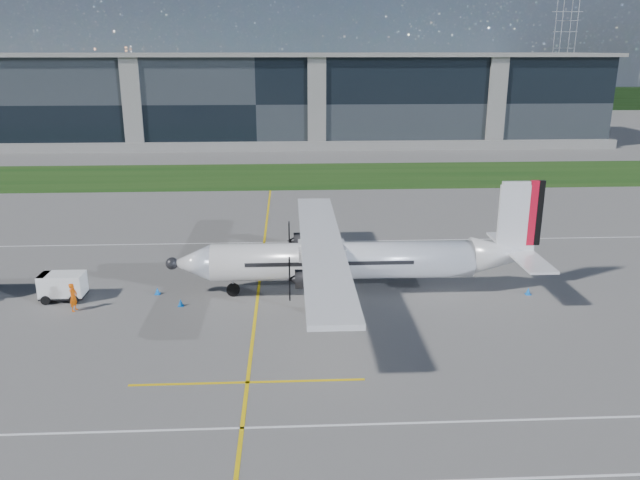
{
  "coord_description": "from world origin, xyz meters",
  "views": [
    {
      "loc": [
        5.28,
        -34.33,
        16.24
      ],
      "look_at": [
        7.39,
        7.62,
        3.35
      ],
      "focal_mm": 35.0,
      "sensor_mm": 36.0,
      "label": 1
    }
  ],
  "objects_px": {
    "baggage_tug": "(63,287)",
    "safety_cone_tail": "(528,291)",
    "ground_crew_person": "(73,295)",
    "safety_cone_stbdwing": "(311,236)",
    "turboprop_aircraft": "(356,239)",
    "pylon_east": "(563,54)",
    "safety_cone_nose_port": "(181,302)",
    "safety_cone_fwd": "(157,291)"
  },
  "relations": [
    {
      "from": "baggage_tug",
      "to": "safety_cone_tail",
      "type": "bearing_deg",
      "value": -1.24
    },
    {
      "from": "ground_crew_person",
      "to": "safety_cone_stbdwing",
      "type": "xyz_separation_m",
      "value": [
        15.92,
        15.1,
        -0.82
      ]
    },
    {
      "from": "turboprop_aircraft",
      "to": "ground_crew_person",
      "type": "height_order",
      "value": "turboprop_aircraft"
    },
    {
      "from": "pylon_east",
      "to": "baggage_tug",
      "type": "xyz_separation_m",
      "value": [
        -95.06,
        -144.34,
        -14.08
      ]
    },
    {
      "from": "baggage_tug",
      "to": "ground_crew_person",
      "type": "xyz_separation_m",
      "value": [
        1.32,
        -1.94,
        0.15
      ]
    },
    {
      "from": "turboprop_aircraft",
      "to": "safety_cone_nose_port",
      "type": "xyz_separation_m",
      "value": [
        -11.74,
        -1.6,
        -3.68
      ]
    },
    {
      "from": "pylon_east",
      "to": "turboprop_aircraft",
      "type": "distance_m",
      "value": 163.09
    },
    {
      "from": "baggage_tug",
      "to": "pylon_east",
      "type": "bearing_deg",
      "value": 56.63
    },
    {
      "from": "safety_cone_nose_port",
      "to": "safety_cone_fwd",
      "type": "xyz_separation_m",
      "value": [
        -1.95,
        2.17,
        0.0
      ]
    },
    {
      "from": "safety_cone_fwd",
      "to": "safety_cone_tail",
      "type": "xyz_separation_m",
      "value": [
        25.61,
        -1.33,
        0.0
      ]
    },
    {
      "from": "ground_crew_person",
      "to": "safety_cone_fwd",
      "type": "xyz_separation_m",
      "value": [
        4.8,
        2.58,
        -0.82
      ]
    },
    {
      "from": "safety_cone_stbdwing",
      "to": "safety_cone_fwd",
      "type": "relative_size",
      "value": 1.0
    },
    {
      "from": "pylon_east",
      "to": "ground_crew_person",
      "type": "relative_size",
      "value": 14.0
    },
    {
      "from": "baggage_tug",
      "to": "safety_cone_tail",
      "type": "relative_size",
      "value": 6.13
    },
    {
      "from": "safety_cone_fwd",
      "to": "turboprop_aircraft",
      "type": "bearing_deg",
      "value": -2.38
    },
    {
      "from": "ground_crew_person",
      "to": "safety_cone_fwd",
      "type": "bearing_deg",
      "value": -50.34
    },
    {
      "from": "safety_cone_stbdwing",
      "to": "safety_cone_tail",
      "type": "relative_size",
      "value": 1.0
    },
    {
      "from": "safety_cone_nose_port",
      "to": "pylon_east",
      "type": "bearing_deg",
      "value": 59.19
    },
    {
      "from": "turboprop_aircraft",
      "to": "safety_cone_tail",
      "type": "distance_m",
      "value": 12.49
    },
    {
      "from": "turboprop_aircraft",
      "to": "ground_crew_person",
      "type": "distance_m",
      "value": 18.82
    },
    {
      "from": "baggage_tug",
      "to": "safety_cone_tail",
      "type": "height_order",
      "value": "baggage_tug"
    },
    {
      "from": "ground_crew_person",
      "to": "safety_cone_stbdwing",
      "type": "distance_m",
      "value": 21.95
    },
    {
      "from": "baggage_tug",
      "to": "ground_crew_person",
      "type": "relative_size",
      "value": 1.43
    },
    {
      "from": "baggage_tug",
      "to": "safety_cone_fwd",
      "type": "xyz_separation_m",
      "value": [
        6.12,
        0.64,
        -0.67
      ]
    },
    {
      "from": "baggage_tug",
      "to": "safety_cone_stbdwing",
      "type": "distance_m",
      "value": 21.7
    },
    {
      "from": "pylon_east",
      "to": "ground_crew_person",
      "type": "bearing_deg",
      "value": -122.65
    },
    {
      "from": "safety_cone_stbdwing",
      "to": "safety_cone_tail",
      "type": "distance_m",
      "value": 20.04
    },
    {
      "from": "baggage_tug",
      "to": "ground_crew_person",
      "type": "bearing_deg",
      "value": -55.72
    },
    {
      "from": "safety_cone_nose_port",
      "to": "safety_cone_stbdwing",
      "type": "bearing_deg",
      "value": 58.02
    },
    {
      "from": "baggage_tug",
      "to": "ground_crew_person",
      "type": "height_order",
      "value": "ground_crew_person"
    },
    {
      "from": "safety_cone_fwd",
      "to": "safety_cone_tail",
      "type": "bearing_deg",
      "value": -2.97
    },
    {
      "from": "safety_cone_stbdwing",
      "to": "ground_crew_person",
      "type": "bearing_deg",
      "value": -136.52
    },
    {
      "from": "safety_cone_nose_port",
      "to": "safety_cone_stbdwing",
      "type": "distance_m",
      "value": 17.32
    },
    {
      "from": "turboprop_aircraft",
      "to": "ground_crew_person",
      "type": "xyz_separation_m",
      "value": [
        -18.49,
        -2.01,
        -2.86
      ]
    },
    {
      "from": "safety_cone_nose_port",
      "to": "baggage_tug",
      "type": "bearing_deg",
      "value": 169.28
    },
    {
      "from": "pylon_east",
      "to": "turboprop_aircraft",
      "type": "xyz_separation_m",
      "value": [
        -75.25,
        -144.27,
        -11.07
      ]
    },
    {
      "from": "baggage_tug",
      "to": "safety_cone_tail",
      "type": "xyz_separation_m",
      "value": [
        31.73,
        -0.69,
        -0.67
      ]
    },
    {
      "from": "turboprop_aircraft",
      "to": "safety_cone_fwd",
      "type": "bearing_deg",
      "value": 177.62
    },
    {
      "from": "safety_cone_tail",
      "to": "safety_cone_nose_port",
      "type": "bearing_deg",
      "value": -177.96
    },
    {
      "from": "baggage_tug",
      "to": "safety_cone_nose_port",
      "type": "distance_m",
      "value": 8.24
    },
    {
      "from": "safety_cone_tail",
      "to": "safety_cone_fwd",
      "type": "bearing_deg",
      "value": 177.03
    },
    {
      "from": "pylon_east",
      "to": "baggage_tug",
      "type": "bearing_deg",
      "value": -123.37
    }
  ]
}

